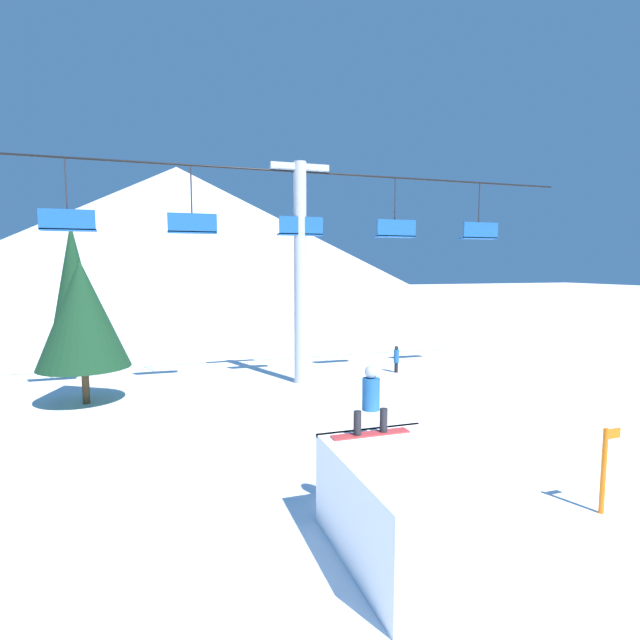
# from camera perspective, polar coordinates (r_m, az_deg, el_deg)

# --- Properties ---
(ground_plane) EXTENTS (220.00, 220.00, 0.00)m
(ground_plane) POSITION_cam_1_polar(r_m,az_deg,el_deg) (9.03, 14.42, -26.37)
(ground_plane) COLOR white
(mountain_ridge) EXTENTS (89.11, 89.11, 22.33)m
(mountain_ridge) POSITION_cam_1_polar(r_m,az_deg,el_deg) (94.64, -15.90, 9.80)
(mountain_ridge) COLOR silver
(mountain_ridge) RESTS_ON ground_plane
(snow_ramp) EXTENTS (2.14, 3.27, 1.70)m
(snow_ramp) POSITION_cam_1_polar(r_m,az_deg,el_deg) (8.91, 10.02, -20.44)
(snow_ramp) COLOR white
(snow_ramp) RESTS_ON ground_plane
(snowboarder) EXTENTS (1.51, 0.33, 1.32)m
(snowboarder) POSITION_cam_1_polar(r_m,az_deg,el_deg) (9.38, 5.83, -9.11)
(snowboarder) COLOR #B22D2D
(snowboarder) RESTS_ON snow_ramp
(chairlift) EXTENTS (24.86, 0.52, 8.96)m
(chairlift) POSITION_cam_1_polar(r_m,az_deg,el_deg) (20.37, -2.26, 7.47)
(chairlift) COLOR #B2B2B7
(chairlift) RESTS_ON ground_plane
(pine_tree_near) EXTENTS (3.10, 3.10, 5.05)m
(pine_tree_near) POSITION_cam_1_polar(r_m,az_deg,el_deg) (19.13, -25.55, 0.59)
(pine_tree_near) COLOR #4C3823
(pine_tree_near) RESTS_ON ground_plane
(pine_tree_far) EXTENTS (2.17, 2.17, 6.80)m
(pine_tree_far) POSITION_cam_1_polar(r_m,az_deg,el_deg) (25.41, -26.34, 3.76)
(pine_tree_far) COLOR #4C3823
(pine_tree_far) RESTS_ON ground_plane
(trail_marker) EXTENTS (0.41, 0.10, 1.72)m
(trail_marker) POSITION_cam_1_polar(r_m,az_deg,el_deg) (11.53, 29.73, -14.50)
(trail_marker) COLOR orange
(trail_marker) RESTS_ON ground_plane
(distant_skier) EXTENTS (0.24, 0.24, 1.23)m
(distant_skier) POSITION_cam_1_polar(r_m,az_deg,el_deg) (22.99, 8.72, -4.31)
(distant_skier) COLOR black
(distant_skier) RESTS_ON ground_plane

